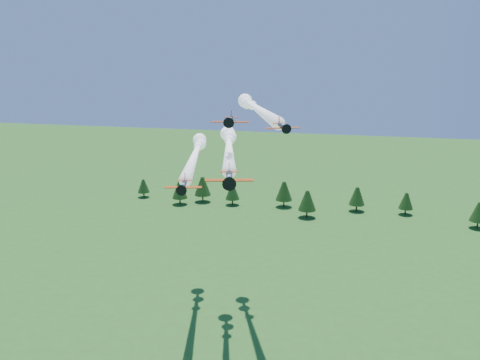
% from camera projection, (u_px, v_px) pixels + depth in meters
% --- Properties ---
extents(plane_lead, '(16.34, 48.74, 3.70)m').
position_uv_depth(plane_lead, '(229.00, 147.00, 116.87)').
color(plane_lead, black).
rests_on(plane_lead, ground).
extents(plane_left, '(15.80, 52.10, 3.70)m').
position_uv_depth(plane_left, '(195.00, 153.00, 129.03)').
color(plane_left, black).
rests_on(plane_left, ground).
extents(plane_right, '(20.93, 47.47, 3.70)m').
position_uv_depth(plane_right, '(256.00, 108.00, 125.54)').
color(plane_right, black).
rests_on(plane_right, ground).
extents(plane_slot, '(7.37, 8.04, 2.57)m').
position_uv_depth(plane_slot, '(230.00, 120.00, 102.47)').
color(plane_slot, black).
rests_on(plane_slot, ground).
extents(treeline, '(150.67, 18.87, 10.87)m').
position_uv_depth(treeline, '(297.00, 196.00, 213.99)').
color(treeline, '#382314').
rests_on(treeline, ground).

